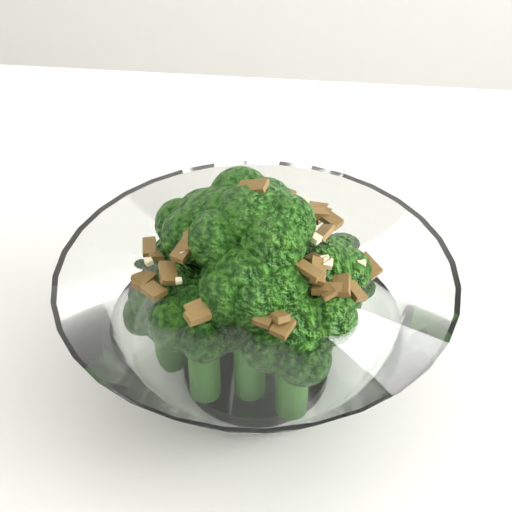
# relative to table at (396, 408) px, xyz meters

# --- Properties ---
(table) EXTENTS (1.22, 0.84, 0.75)m
(table) POSITION_rel_table_xyz_m (0.00, 0.00, 0.00)
(table) COLOR white
(table) RESTS_ON ground
(broccoli_dish) EXTENTS (0.24, 0.24, 0.15)m
(broccoli_dish) POSITION_rel_table_xyz_m (-0.10, -0.04, 0.12)
(broccoli_dish) COLOR white
(broccoli_dish) RESTS_ON table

